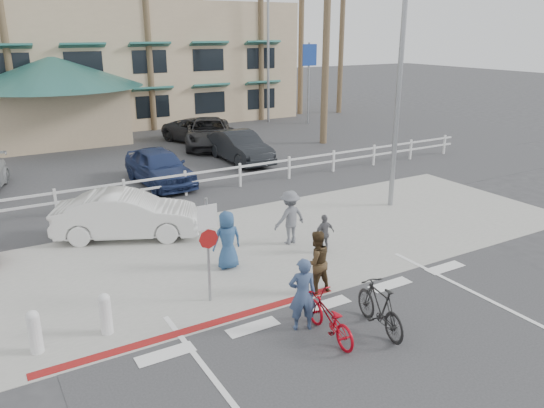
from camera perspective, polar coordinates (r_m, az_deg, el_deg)
ground at (r=12.46m, az=7.57°, el=-11.86°), size 140.00×140.00×0.00m
bike_path at (r=11.21m, az=14.09°, el=-16.03°), size 12.00×16.00×0.01m
sidewalk_plaza at (r=15.84m, az=-2.47°, el=-4.85°), size 22.00×7.00×0.01m
cross_street at (r=19.23m, az=-8.11°, el=-0.78°), size 40.00×5.00×0.01m
parking_lot at (r=27.94m, az=-15.72°, el=4.73°), size 50.00×16.00×0.01m
curb_red at (r=12.04m, az=-7.77°, el=-12.99°), size 7.00×0.25×0.02m
rail_fence at (r=21.04m, az=-9.03°, el=2.26°), size 29.40×0.16×1.00m
building at (r=40.36m, az=-18.75°, el=16.55°), size 28.00×16.00×11.30m
sign_post at (r=12.45m, az=-6.90°, el=-4.40°), size 0.50×0.10×2.90m
bollard_0 at (r=12.03m, az=-17.47°, el=-11.19°), size 0.26×0.26×0.95m
bollard_1 at (r=11.88m, az=-24.16°, el=-12.43°), size 0.26×0.26×0.95m
streetlight_0 at (r=19.31m, az=13.53°, el=12.67°), size 0.60×2.00×9.00m
streetlight_1 at (r=37.48m, az=-0.42°, el=16.02°), size 0.60×2.00×9.50m
info_sign at (r=36.98m, az=3.94°, el=12.92°), size 1.20×0.16×5.60m
palm_3 at (r=33.50m, az=-27.12°, el=17.72°), size 4.00×4.00×14.00m
palm_4 at (r=35.07m, az=-20.54°, el=19.28°), size 4.00×4.00×15.00m
palm_5 at (r=35.09m, az=-13.29°, el=18.27°), size 4.00×4.00×13.00m
palm_7 at (r=38.32m, az=-1.22°, el=19.43°), size 4.00×4.00×14.00m
palm_8 at (r=41.28m, az=3.20°, el=20.02°), size 4.00×4.00×15.00m
palm_9 at (r=42.20m, az=7.55°, el=18.50°), size 4.00×4.00×13.00m
palm_11 at (r=30.20m, az=5.94°, el=19.66°), size 4.00×4.00×14.00m
bike_red at (r=11.44m, az=6.17°, el=-12.10°), size 0.73×1.79×0.92m
rider_red at (r=11.50m, az=3.30°, el=-9.68°), size 0.71×0.59×1.67m
bike_black at (r=11.83m, az=11.53°, el=-10.83°), size 0.80×1.86×1.08m
rider_black at (r=13.09m, az=4.74°, el=-6.23°), size 0.82×0.66×1.61m
pedestrian_a at (r=15.97m, az=1.93°, el=-1.46°), size 1.13×0.72×1.67m
pedestrian_child at (r=15.48m, az=5.66°, el=-3.18°), size 0.68×0.29×1.17m
pedestrian_b at (r=14.39m, az=-4.84°, el=-3.88°), size 0.81×0.55×1.62m
car_white_sedan at (r=17.09m, az=-15.31°, el=-1.15°), size 4.66×3.25×1.46m
lot_car_2 at (r=22.67m, az=-12.01°, el=3.96°), size 2.03×4.60×1.54m
lot_car_3 at (r=26.16m, az=-3.46°, el=6.16°), size 1.59×4.55×1.50m
lot_car_5 at (r=29.86m, az=-6.86°, el=7.63°), size 4.43×6.11×1.54m
lot_car_6 at (r=30.92m, az=-7.57°, el=7.80°), size 3.82×5.40×1.37m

